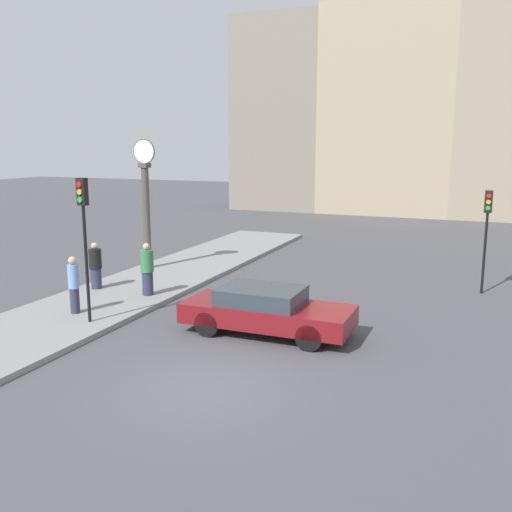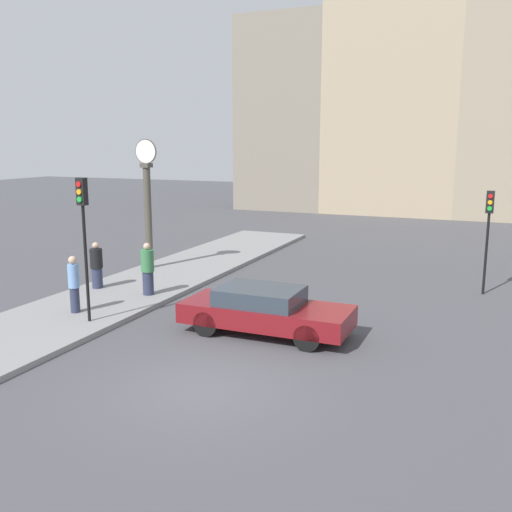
# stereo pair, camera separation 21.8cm
# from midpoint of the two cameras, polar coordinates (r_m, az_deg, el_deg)

# --- Properties ---
(ground_plane) EXTENTS (120.00, 120.00, 0.00)m
(ground_plane) POSITION_cam_midpoint_polar(r_m,az_deg,el_deg) (12.80, -4.80, -12.88)
(ground_plane) COLOR #47474C
(sidewalk_corner) EXTENTS (3.82, 21.88, 0.16)m
(sidewalk_corner) POSITION_cam_midpoint_polar(r_m,az_deg,el_deg) (23.06, -7.91, -1.73)
(sidewalk_corner) COLOR gray
(sidewalk_corner) RESTS_ON ground_plane
(building_row) EXTENTS (27.49, 5.00, 15.11)m
(building_row) POSITION_cam_midpoint_polar(r_m,az_deg,el_deg) (43.81, 16.39, 13.78)
(building_row) COLOR gray
(building_row) RESTS_ON ground_plane
(sedan_car) EXTENTS (4.69, 1.84, 1.31)m
(sedan_car) POSITION_cam_midpoint_polar(r_m,az_deg,el_deg) (15.81, 1.28, -5.42)
(sedan_car) COLOR maroon
(sedan_car) RESTS_ON ground_plane
(traffic_light_near) EXTENTS (0.26, 0.24, 4.12)m
(traffic_light_near) POSITION_cam_midpoint_polar(r_m,az_deg,el_deg) (16.62, -16.51, 3.43)
(traffic_light_near) COLOR black
(traffic_light_near) RESTS_ON sidewalk_corner
(traffic_light_far) EXTENTS (0.26, 0.24, 3.62)m
(traffic_light_far) POSITION_cam_midpoint_polar(r_m,az_deg,el_deg) (21.16, 22.51, 3.28)
(traffic_light_far) COLOR black
(traffic_light_far) RESTS_ON ground_plane
(street_clock) EXTENTS (0.98, 0.38, 5.21)m
(street_clock) POSITION_cam_midpoint_polar(r_m,az_deg,el_deg) (23.50, -10.52, 5.19)
(street_clock) COLOR #4C473D
(street_clock) RESTS_ON sidewalk_corner
(pedestrian_black_jacket) EXTENTS (0.44, 0.44, 1.64)m
(pedestrian_black_jacket) POSITION_cam_midpoint_polar(r_m,az_deg,el_deg) (20.83, -15.37, -0.95)
(pedestrian_black_jacket) COLOR #2D334C
(pedestrian_black_jacket) RESTS_ON sidewalk_corner
(pedestrian_blue_stripe) EXTENTS (0.33, 0.33, 1.74)m
(pedestrian_blue_stripe) POSITION_cam_midpoint_polar(r_m,az_deg,el_deg) (18.00, -17.42, -2.67)
(pedestrian_blue_stripe) COLOR #2D334C
(pedestrian_blue_stripe) RESTS_ON sidewalk_corner
(pedestrian_green_hoodie) EXTENTS (0.43, 0.43, 1.78)m
(pedestrian_green_hoodie) POSITION_cam_midpoint_polar(r_m,az_deg,el_deg) (19.51, -10.47, -1.32)
(pedestrian_green_hoodie) COLOR #2D334C
(pedestrian_green_hoodie) RESTS_ON sidewalk_corner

